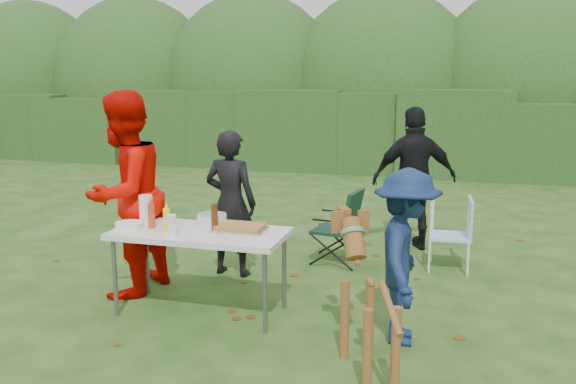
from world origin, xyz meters
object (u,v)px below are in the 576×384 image
(person_cook, at_px, (231,203))
(dog, at_px, (369,305))
(beer_bottle, at_px, (215,218))
(lawn_chair, at_px, (450,233))
(child, at_px, (406,257))
(paper_towel_roll, at_px, (146,210))
(camping_chair, at_px, (336,226))
(folding_table, at_px, (200,237))
(person_black_puffy, at_px, (414,179))
(mustard_bottle, at_px, (167,220))
(ketchup_bottle, at_px, (151,216))
(person_red_jacket, at_px, (125,194))

(person_cook, distance_m, dog, 2.47)
(beer_bottle, bearing_deg, lawn_chair, 43.38)
(child, relative_size, paper_towel_roll, 5.28)
(person_cook, height_order, camping_chair, person_cook)
(beer_bottle, bearing_deg, paper_towel_roll, 172.99)
(lawn_chair, bearing_deg, folding_table, 37.64)
(person_black_puffy, relative_size, beer_bottle, 7.07)
(paper_towel_roll, bearing_deg, lawn_chair, 33.49)
(dog, bearing_deg, mustard_bottle, 44.63)
(folding_table, xyz_separation_m, person_cook, (-0.11, 1.04, 0.07))
(person_black_puffy, relative_size, child, 1.24)
(camping_chair, height_order, ketchup_bottle, ketchup_bottle)
(paper_towel_roll, bearing_deg, mustard_bottle, -33.09)
(child, height_order, lawn_chair, child)
(person_cook, bearing_deg, camping_chair, -140.21)
(lawn_chair, bearing_deg, beer_bottle, 39.30)
(ketchup_bottle, bearing_deg, person_black_puffy, 50.77)
(person_red_jacket, xyz_separation_m, paper_towel_roll, (0.31, -0.17, -0.09))
(person_cook, height_order, dog, person_cook)
(person_black_puffy, height_order, camping_chair, person_black_puffy)
(camping_chair, distance_m, ketchup_bottle, 2.22)
(ketchup_bottle, distance_m, paper_towel_roll, 0.18)
(folding_table, bearing_deg, mustard_bottle, -159.35)
(person_red_jacket, distance_m, ketchup_bottle, 0.54)
(person_red_jacket, xyz_separation_m, lawn_chair, (2.95, 1.58, -0.57))
(child, distance_m, beer_bottle, 1.64)
(dog, relative_size, lawn_chair, 1.39)
(folding_table, bearing_deg, paper_towel_roll, 169.76)
(camping_chair, distance_m, lawn_chair, 1.23)
(person_cook, distance_m, person_red_jacket, 1.10)
(person_black_puffy, bearing_deg, paper_towel_roll, 27.63)
(camping_chair, relative_size, mustard_bottle, 4.19)
(person_cook, distance_m, camping_chair, 1.23)
(paper_towel_roll, bearing_deg, beer_bottle, -7.01)
(dog, height_order, ketchup_bottle, dog)
(person_red_jacket, bearing_deg, ketchup_bottle, 61.79)
(person_red_jacket, height_order, paper_towel_roll, person_red_jacket)
(child, height_order, ketchup_bottle, child)
(ketchup_bottle, distance_m, beer_bottle, 0.58)
(folding_table, relative_size, ketchup_bottle, 6.82)
(camping_chair, bearing_deg, child, 126.48)
(mustard_bottle, bearing_deg, folding_table, 20.65)
(folding_table, distance_m, person_red_jacket, 0.95)
(person_cook, bearing_deg, mustard_bottle, 86.91)
(child, relative_size, camping_chair, 1.64)
(person_black_puffy, distance_m, camping_chair, 1.18)
(child, relative_size, mustard_bottle, 6.86)
(person_black_puffy, xyz_separation_m, ketchup_bottle, (-2.07, -2.54, 0.00))
(dog, bearing_deg, folding_table, 38.81)
(lawn_chair, xyz_separation_m, ketchup_bottle, (-2.51, -1.88, 0.46))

